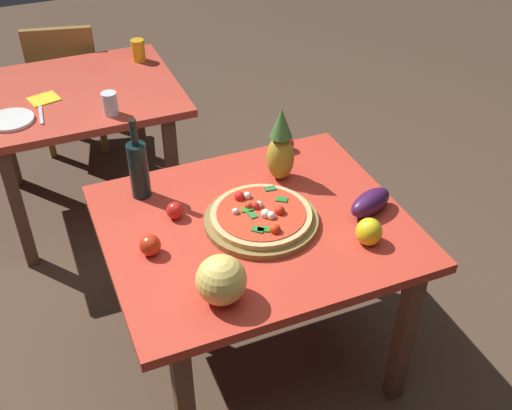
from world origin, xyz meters
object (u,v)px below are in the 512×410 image
Objects in this scene: melon at (221,280)px; knife_utensil at (41,115)px; dining_chair at (68,80)px; display_table at (255,240)px; pizza at (261,215)px; pineapple_left at (281,148)px; drinking_glass_water at (110,104)px; bell_pepper at (369,232)px; pizza_board at (261,220)px; tomato_beside_pepper at (150,245)px; drinking_glass_juice at (138,50)px; napkin_folded at (44,99)px; dinner_plate at (10,120)px; tomato_at_corner at (287,144)px; background_table at (76,107)px; eggplant at (370,202)px; wine_bottle at (139,168)px; tomato_near_board at (175,210)px.

melon is 0.92× the size of knife_utensil.
display_table is at bearing 114.45° from dining_chair.
dining_chair reaches higher than pizza.
pineapple_left is (0.19, 0.25, 0.10)m from pizza.
drinking_glass_water reaches higher than display_table.
pizza_board is at bearing 141.58° from bell_pepper.
tomato_beside_pepper is at bearing -94.69° from drinking_glass_water.
tomato_beside_pepper is 1.66m from drinking_glass_juice.
dining_chair is 0.77m from napkin_folded.
melon reaches higher than dinner_plate.
melon is (-0.27, -0.31, 0.07)m from pizza_board.
pineapple_left is (0.21, 0.24, 0.23)m from display_table.
bell_pepper is (0.12, -0.50, -0.10)m from pineapple_left.
dining_chair reaches higher than drinking_glass_water.
tomato_at_corner is at bearing 31.04° from tomato_beside_pepper.
tomato_at_corner is at bearing -50.44° from background_table.
pizza is (0.43, -2.04, 0.28)m from dining_chair.
melon reaches higher than drinking_glass_water.
bell_pepper reaches higher than eggplant.
pineapple_left is 1.25m from knife_utensil.
bell_pepper is 0.75× the size of napkin_folded.
tomato_beside_pepper is at bearing -88.06° from background_table.
pizza_board is (0.47, -1.37, 0.11)m from background_table.
dining_chair is 1.73m from wine_bottle.
dining_chair is 2.67× the size of pineapple_left.
dinner_plate is (-0.36, -0.88, 0.25)m from dining_chair.
melon is 2.50× the size of tomato_near_board.
display_table is 0.33m from tomato_near_board.
melon is (0.16, -2.35, 0.32)m from dining_chair.
bell_pepper is 0.78m from tomato_beside_pepper.
display_table is 0.44m from melon.
pineapple_left is 1.93× the size of melon.
melon is at bearing -70.39° from dinner_plate.
pineapple_left is 2.67× the size of drinking_glass_juice.
drinking_glass_water is 0.51× the size of dinner_plate.
dining_chair is at bearing 90.21° from tomato_beside_pepper.
eggplant reaches higher than knife_utensil.
dinner_plate is (-0.37, 1.17, -0.03)m from tomato_beside_pepper.
tomato_at_corner is at bearing -44.16° from napkin_folded.
display_table is at bearing -65.50° from napkin_folded.
tomato_beside_pepper is 0.68× the size of drinking_glass_water.
napkin_folded is (0.03, 0.17, -0.00)m from knife_utensil.
knife_utensil is at bearing -142.99° from drinking_glass_juice.
tomato_near_board reaches higher than tomato_at_corner.
melon is at bearing -127.74° from tomato_at_corner.
tomato_near_board reaches higher than napkin_folded.
eggplant is (0.68, 0.22, -0.04)m from melon.
drinking_glass_water is at bearing 107.02° from display_table.
drinking_glass_water is at bearing 136.00° from tomato_at_corner.
bell_pepper reaches higher than display_table.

